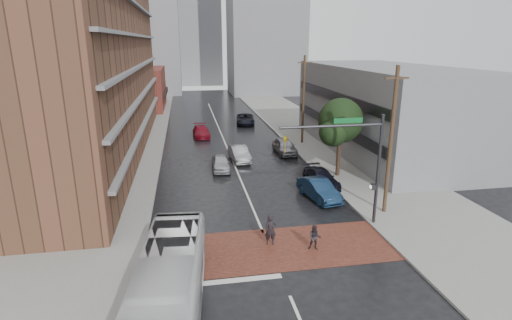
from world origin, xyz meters
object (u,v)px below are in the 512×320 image
object	(u,v)px
car_travel_c	(201,132)
car_parked_near	(319,189)
pedestrian_b	(315,238)
car_parked_mid	(321,178)
car_travel_b	(239,154)
suv_travel	(245,119)
transit_bus	(168,292)
car_travel_a	(221,163)
pedestrian_a	(271,230)
car_parked_far	(285,146)

from	to	relation	value
car_travel_c	car_parked_near	world-z (taller)	car_parked_near
pedestrian_b	car_parked_mid	distance (m)	10.72
car_travel_b	suv_travel	size ratio (longest dim) A/B	0.83
transit_bus	car_parked_near	xyz separation A→B (m)	(10.64, 12.28, -0.78)
car_parked_near	pedestrian_b	bearing A→B (deg)	-120.93
car_travel_a	suv_travel	world-z (taller)	suv_travel
pedestrian_a	car_parked_near	size ratio (longest dim) A/B	0.40
pedestrian_a	pedestrian_b	size ratio (longest dim) A/B	1.24
car_travel_b	car_travel_c	bearing A→B (deg)	101.44
car_parked_far	suv_travel	bearing A→B (deg)	94.46
car_travel_a	car_travel_c	bearing A→B (deg)	96.88
transit_bus	car_parked_far	bearing A→B (deg)	71.32
car_travel_c	car_parked_mid	xyz separation A→B (m)	(8.89, -19.50, -0.02)
car_parked_mid	car_parked_far	bearing A→B (deg)	87.38
suv_travel	car_parked_mid	bearing A→B (deg)	-77.98
transit_bus	suv_travel	distance (m)	42.49
transit_bus	car_parked_near	distance (m)	16.27
car_travel_a	car_parked_far	world-z (taller)	car_parked_far
transit_bus	car_travel_a	size ratio (longest dim) A/B	2.71
pedestrian_a	car_travel_b	world-z (taller)	pedestrian_a
car_travel_c	car_parked_far	distance (m)	12.46
car_travel_b	transit_bus	bearing A→B (deg)	-109.35
car_travel_b	car_parked_far	size ratio (longest dim) A/B	0.95
car_travel_c	car_parked_near	size ratio (longest dim) A/B	1.04
pedestrian_b	suv_travel	world-z (taller)	suv_travel
pedestrian_a	car_travel_a	size ratio (longest dim) A/B	0.45
transit_bus	suv_travel	size ratio (longest dim) A/B	2.03
pedestrian_b	car_parked_far	bearing A→B (deg)	100.06
transit_bus	pedestrian_a	bearing A→B (deg)	52.34
transit_bus	car_travel_a	distance (m)	21.08
pedestrian_b	car_travel_b	world-z (taller)	pedestrian_b
car_travel_b	car_travel_a	bearing A→B (deg)	-133.87
pedestrian_a	car_parked_mid	world-z (taller)	pedestrian_a
car_parked_far	car_travel_c	bearing A→B (deg)	130.37
suv_travel	car_parked_far	world-z (taller)	car_parked_far
suv_travel	car_parked_near	size ratio (longest dim) A/B	1.19
car_travel_a	car_parked_near	size ratio (longest dim) A/B	0.89
car_parked_mid	car_parked_far	distance (m)	10.27
car_travel_c	transit_bus	bearing A→B (deg)	-97.31
car_travel_c	pedestrian_b	bearing A→B (deg)	-82.84
pedestrian_a	car_parked_mid	bearing A→B (deg)	58.00
car_travel_b	car_parked_near	distance (m)	11.86
pedestrian_b	car_parked_near	xyz separation A→B (m)	(2.72, 7.32, 0.01)
car_travel_b	car_parked_near	world-z (taller)	car_parked_near
car_travel_b	car_parked_far	distance (m)	5.49
pedestrian_a	car_parked_mid	xyz separation A→B (m)	(6.15, 8.96, -0.25)
pedestrian_b	car_parked_near	world-z (taller)	car_parked_near
car_parked_far	car_travel_b	bearing A→B (deg)	-160.42
car_travel_b	pedestrian_a	bearing A→B (deg)	-96.33
car_travel_b	car_parked_far	bearing A→B (deg)	16.66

